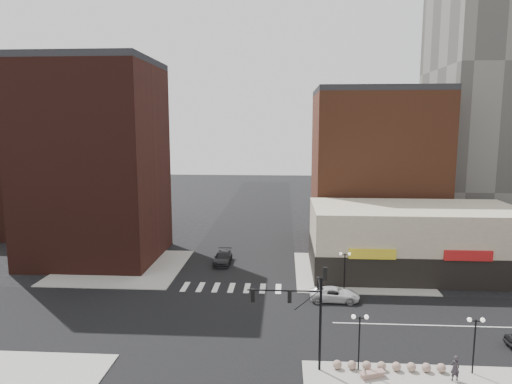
{
  "coord_description": "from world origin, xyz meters",
  "views": [
    {
      "loc": [
        5.59,
        -39.02,
        17.6
      ],
      "look_at": [
        2.76,
        5.4,
        11.0
      ],
      "focal_mm": 32.0,
      "sensor_mm": 36.0,
      "label": 1
    }
  ],
  "objects_px": {
    "dark_sedan_north": "(223,258)",
    "street_lamp_ne": "(345,261)",
    "street_lamp_se_b": "(475,331)",
    "stone_bench": "(372,374)",
    "traffic_signal": "(307,303)",
    "street_lamp_se_a": "(360,328)",
    "white_suv": "(335,294)",
    "pedestrian": "(455,368)"
  },
  "relations": [
    {
      "from": "traffic_signal",
      "to": "street_lamp_se_a",
      "type": "relative_size",
      "value": 1.87
    },
    {
      "from": "traffic_signal",
      "to": "street_lamp_se_a",
      "type": "bearing_deg",
      "value": -2.57
    },
    {
      "from": "street_lamp_se_b",
      "to": "pedestrian",
      "type": "bearing_deg",
      "value": -147.28
    },
    {
      "from": "street_lamp_se_a",
      "to": "pedestrian",
      "type": "xyz_separation_m",
      "value": [
        6.39,
        -1.04,
        -2.25
      ]
    },
    {
      "from": "street_lamp_se_a",
      "to": "stone_bench",
      "type": "height_order",
      "value": "street_lamp_se_a"
    },
    {
      "from": "traffic_signal",
      "to": "stone_bench",
      "type": "relative_size",
      "value": 4.13
    },
    {
      "from": "street_lamp_se_b",
      "to": "pedestrian",
      "type": "height_order",
      "value": "street_lamp_se_b"
    },
    {
      "from": "street_lamp_se_b",
      "to": "stone_bench",
      "type": "bearing_deg",
      "value": -172.09
    },
    {
      "from": "traffic_signal",
      "to": "dark_sedan_north",
      "type": "height_order",
      "value": "traffic_signal"
    },
    {
      "from": "street_lamp_se_a",
      "to": "street_lamp_se_b",
      "type": "height_order",
      "value": "same"
    },
    {
      "from": "street_lamp_se_a",
      "to": "stone_bench",
      "type": "distance_m",
      "value": 3.21
    },
    {
      "from": "white_suv",
      "to": "dark_sedan_north",
      "type": "distance_m",
      "value": 17.43
    },
    {
      "from": "traffic_signal",
      "to": "street_lamp_ne",
      "type": "distance_m",
      "value": 16.62
    },
    {
      "from": "stone_bench",
      "to": "traffic_signal",
      "type": "bearing_deg",
      "value": 146.61
    },
    {
      "from": "street_lamp_se_a",
      "to": "pedestrian",
      "type": "height_order",
      "value": "street_lamp_se_a"
    },
    {
      "from": "white_suv",
      "to": "street_lamp_se_a",
      "type": "bearing_deg",
      "value": -177.4
    },
    {
      "from": "street_lamp_se_b",
      "to": "pedestrian",
      "type": "distance_m",
      "value": 2.96
    },
    {
      "from": "white_suv",
      "to": "dark_sedan_north",
      "type": "relative_size",
      "value": 0.96
    },
    {
      "from": "street_lamp_ne",
      "to": "street_lamp_se_a",
      "type": "bearing_deg",
      "value": -93.58
    },
    {
      "from": "pedestrian",
      "to": "stone_bench",
      "type": "distance_m",
      "value": 5.63
    },
    {
      "from": "street_lamp_se_b",
      "to": "stone_bench",
      "type": "height_order",
      "value": "street_lamp_se_b"
    },
    {
      "from": "white_suv",
      "to": "stone_bench",
      "type": "xyz_separation_m",
      "value": [
        1.09,
        -14.22,
        -0.35
      ]
    },
    {
      "from": "dark_sedan_north",
      "to": "stone_bench",
      "type": "relative_size",
      "value": 2.75
    },
    {
      "from": "street_lamp_ne",
      "to": "dark_sedan_north",
      "type": "xyz_separation_m",
      "value": [
        -14.24,
        8.89,
        -2.54
      ]
    },
    {
      "from": "street_lamp_se_a",
      "to": "dark_sedan_north",
      "type": "height_order",
      "value": "street_lamp_se_a"
    },
    {
      "from": "traffic_signal",
      "to": "white_suv",
      "type": "height_order",
      "value": "traffic_signal"
    },
    {
      "from": "street_lamp_se_a",
      "to": "dark_sedan_north",
      "type": "relative_size",
      "value": 0.8
    },
    {
      "from": "pedestrian",
      "to": "white_suv",
      "type": "bearing_deg",
      "value": -75.82
    },
    {
      "from": "street_lamp_se_a",
      "to": "white_suv",
      "type": "xyz_separation_m",
      "value": [
        -0.29,
        13.22,
        -2.6
      ]
    },
    {
      "from": "traffic_signal",
      "to": "white_suv",
      "type": "distance_m",
      "value": 14.17
    },
    {
      "from": "street_lamp_se_b",
      "to": "dark_sedan_north",
      "type": "bearing_deg",
      "value": 130.48
    },
    {
      "from": "pedestrian",
      "to": "stone_bench",
      "type": "xyz_separation_m",
      "value": [
        -5.59,
        0.04,
        -0.69
      ]
    },
    {
      "from": "street_lamp_se_a",
      "to": "street_lamp_se_b",
      "type": "bearing_deg",
      "value": 0.0
    },
    {
      "from": "white_suv",
      "to": "stone_bench",
      "type": "bearing_deg",
      "value": -174.27
    },
    {
      "from": "traffic_signal",
      "to": "stone_bench",
      "type": "distance_m",
      "value": 6.6
    },
    {
      "from": "street_lamp_se_b",
      "to": "pedestrian",
      "type": "relative_size",
      "value": 2.26
    },
    {
      "from": "dark_sedan_north",
      "to": "street_lamp_ne",
      "type": "bearing_deg",
      "value": -32.15
    },
    {
      "from": "traffic_signal",
      "to": "pedestrian",
      "type": "relative_size",
      "value": 4.23
    },
    {
      "from": "street_lamp_se_a",
      "to": "pedestrian",
      "type": "bearing_deg",
      "value": -9.21
    },
    {
      "from": "traffic_signal",
      "to": "dark_sedan_north",
      "type": "distance_m",
      "value": 26.8
    },
    {
      "from": "white_suv",
      "to": "traffic_signal",
      "type": "bearing_deg",
      "value": 166.44
    },
    {
      "from": "white_suv",
      "to": "dark_sedan_north",
      "type": "bearing_deg",
      "value": 49.33
    }
  ]
}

